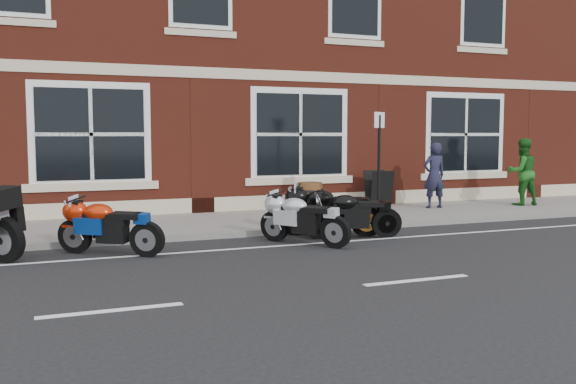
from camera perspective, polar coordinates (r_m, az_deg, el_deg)
name	(u,v)px	position (r m, az deg, el deg)	size (l,w,h in m)	color
ground	(322,245)	(11.45, 3.06, -4.73)	(80.00, 80.00, 0.00)	black
sidewalk	(264,221)	(14.19, -2.10, -2.58)	(30.00, 3.00, 0.12)	slate
kerb	(292,231)	(12.73, 0.34, -3.46)	(30.00, 0.16, 0.12)	slate
pub_building	(184,9)	(21.65, -9.24, 15.79)	(24.00, 12.00, 12.00)	maroon
moto_sport_red	(109,225)	(10.86, -15.63, -2.85)	(1.58, 1.23, 0.85)	black
moto_sport_black	(328,209)	(12.45, 3.59, -1.53)	(1.79, 1.14, 0.90)	black
moto_sport_silver	(303,218)	(11.45, 1.36, -2.29)	(1.12, 1.62, 0.84)	black
moto_naked_black	(351,213)	(12.18, 5.61, -1.87)	(1.83, 0.60, 0.84)	black
pedestrian_left	(434,175)	(16.52, 12.87, 1.46)	(0.60, 0.39, 1.65)	#1B1C31
pedestrian_right	(522,172)	(17.84, 20.09, 1.69)	(0.85, 0.66, 1.75)	#1B5A19
a_board_sign	(379,189)	(16.30, 8.06, 0.26)	(0.57, 0.38, 0.95)	black
barrel_planter	(309,198)	(15.13, 1.89, -0.50)	(0.65, 0.65, 0.72)	#4A2513
parking_sign	(379,159)	(13.62, 8.09, 2.94)	(0.31, 0.14, 2.31)	black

